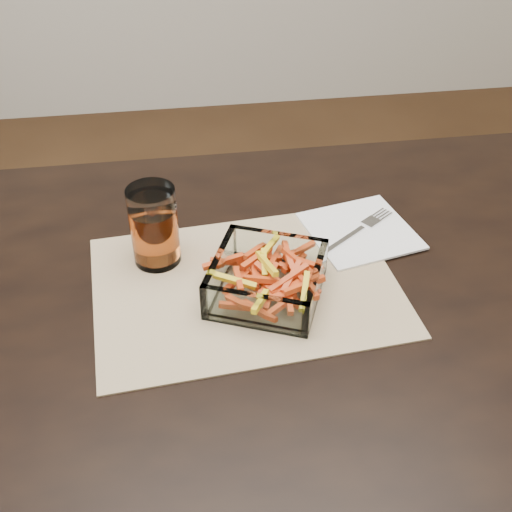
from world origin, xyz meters
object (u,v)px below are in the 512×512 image
object	(u,v)px
tumbler	(154,228)
fork	(359,230)
glass_bowl	(267,281)
dining_table	(330,340)

from	to	relation	value
tumbler	fork	xyz separation A→B (m)	(0.33, 0.02, -0.05)
tumbler	fork	world-z (taller)	tumbler
glass_bowl	fork	xyz separation A→B (m)	(0.18, 0.13, -0.02)
dining_table	glass_bowl	xyz separation A→B (m)	(-0.10, 0.02, 0.12)
tumbler	fork	size ratio (longest dim) A/B	0.88
dining_table	fork	bearing A→B (deg)	62.30
dining_table	tumbler	bearing A→B (deg)	153.24
fork	dining_table	bearing A→B (deg)	-64.04
dining_table	glass_bowl	distance (m)	0.15
dining_table	tumbler	distance (m)	0.32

